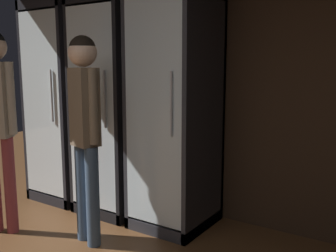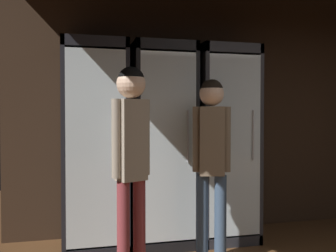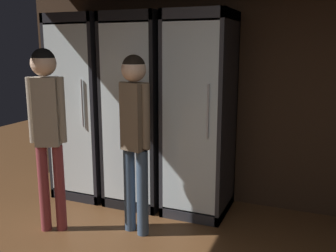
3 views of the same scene
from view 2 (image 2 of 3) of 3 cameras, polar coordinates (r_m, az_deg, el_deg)
The scene contains 6 objects.
wall_back at distance 4.79m, azimuth 14.17°, elevation 2.35°, with size 6.00×0.06×2.80m, color #382619.
cooler_far_left at distance 3.91m, azimuth -11.03°, elevation -3.21°, with size 0.62×0.70×2.06m.
cooler_left at distance 4.00m, azimuth -1.19°, elevation -3.06°, with size 0.62×0.70×2.06m.
cooler_center at distance 4.20m, azimuth 7.95°, elevation -2.91°, with size 0.62×0.70×2.06m.
shopper_near at distance 2.92m, azimuth -5.55°, elevation -2.89°, with size 0.31×0.22×1.70m.
shopper_far at distance 3.37m, azimuth 6.56°, elevation -3.59°, with size 0.33×0.22×1.65m.
Camera 2 is at (-2.24, -1.20, 1.32)m, focal length 40.53 mm.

